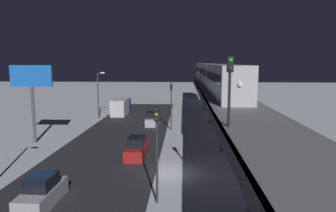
% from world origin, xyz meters
% --- Properties ---
extents(ground_plane, '(240.00, 240.00, 0.00)m').
position_xyz_m(ground_plane, '(0.00, 0.00, 0.00)').
color(ground_plane, silver).
extents(avenue_asphalt, '(11.00, 85.76, 0.01)m').
position_xyz_m(avenue_asphalt, '(6.46, 0.00, 0.00)').
color(avenue_asphalt, '#28282D').
rests_on(avenue_asphalt, ground_plane).
extents(elevated_railway, '(5.00, 85.76, 5.56)m').
position_xyz_m(elevated_railway, '(-5.81, 0.00, 4.78)').
color(elevated_railway, slate).
rests_on(elevated_railway, ground_plane).
extents(subway_train, '(2.94, 55.47, 3.40)m').
position_xyz_m(subway_train, '(-5.90, -28.00, 7.33)').
color(subway_train, '#B7BABF').
rests_on(subway_train, elevated_railway).
extents(rail_signal, '(0.36, 0.41, 4.00)m').
position_xyz_m(rail_signal, '(-3.93, 7.37, 8.28)').
color(rail_signal, black).
rests_on(rail_signal, elevated_railway).
extents(sedan_silver, '(1.80, 4.49, 1.97)m').
position_xyz_m(sedan_silver, '(7.86, 6.21, 0.80)').
color(sedan_silver, '#B2B2B7').
rests_on(sedan_silver, ground_plane).
extents(sedan_red, '(1.80, 4.70, 1.97)m').
position_xyz_m(sedan_red, '(3.26, -4.41, 0.80)').
color(sedan_red, '#A51E1E').
rests_on(sedan_red, ground_plane).
extents(sedan_silver_2, '(1.80, 4.09, 1.97)m').
position_xyz_m(sedan_silver_2, '(3.26, -19.86, 0.80)').
color(sedan_silver_2, '#B2B2B7').
rests_on(sedan_silver_2, ground_plane).
extents(box_truck, '(2.40, 7.40, 2.80)m').
position_xyz_m(box_truck, '(9.86, -29.21, 1.35)').
color(box_truck, navy).
rests_on(box_truck, ground_plane).
extents(traffic_light_near, '(0.32, 0.44, 6.40)m').
position_xyz_m(traffic_light_near, '(0.36, 5.65, 4.20)').
color(traffic_light_near, '#2D2D2D').
rests_on(traffic_light_near, ground_plane).
extents(traffic_light_mid, '(0.32, 0.44, 6.40)m').
position_xyz_m(traffic_light_mid, '(0.36, -16.72, 4.20)').
color(traffic_light_mid, '#2D2D2D').
rests_on(traffic_light_mid, ground_plane).
extents(commercial_billboard, '(4.80, 0.36, 8.90)m').
position_xyz_m(commercial_billboard, '(15.83, -9.07, 6.83)').
color(commercial_billboard, '#4C4C51').
rests_on(commercial_billboard, ground_plane).
extents(street_lamp_far, '(1.35, 0.44, 7.65)m').
position_xyz_m(street_lamp_far, '(12.53, -25.00, 4.81)').
color(street_lamp_far, '#38383D').
rests_on(street_lamp_far, ground_plane).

